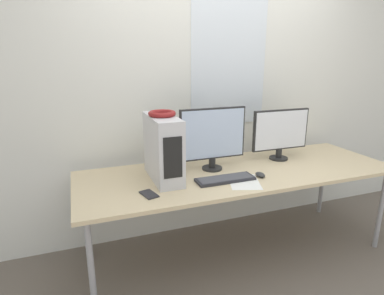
{
  "coord_description": "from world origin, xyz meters",
  "views": [
    {
      "loc": [
        -1.17,
        -1.68,
        1.6
      ],
      "look_at": [
        -0.4,
        0.43,
        0.96
      ],
      "focal_mm": 30.0,
      "sensor_mm": 36.0,
      "label": 1
    }
  ],
  "objects_px": {
    "monitor_right_near": "(280,132)",
    "mouse": "(260,175)",
    "cell_phone": "(149,194)",
    "headphones": "(162,114)",
    "pc_tower": "(163,148)",
    "keyboard": "(225,179)",
    "monitor_main": "(213,137)"
  },
  "relations": [
    {
      "from": "keyboard",
      "to": "cell_phone",
      "type": "relative_size",
      "value": 2.78
    },
    {
      "from": "cell_phone",
      "to": "headphones",
      "type": "bearing_deg",
      "value": 41.88
    },
    {
      "from": "headphones",
      "to": "monitor_main",
      "type": "height_order",
      "value": "headphones"
    },
    {
      "from": "monitor_main",
      "to": "cell_phone",
      "type": "height_order",
      "value": "monitor_main"
    },
    {
      "from": "mouse",
      "to": "cell_phone",
      "type": "relative_size",
      "value": 0.61
    },
    {
      "from": "mouse",
      "to": "cell_phone",
      "type": "distance_m",
      "value": 0.85
    },
    {
      "from": "pc_tower",
      "to": "keyboard",
      "type": "relative_size",
      "value": 1.15
    },
    {
      "from": "monitor_right_near",
      "to": "pc_tower",
      "type": "bearing_deg",
      "value": -174.78
    },
    {
      "from": "headphones",
      "to": "mouse",
      "type": "height_order",
      "value": "headphones"
    },
    {
      "from": "pc_tower",
      "to": "monitor_main",
      "type": "bearing_deg",
      "value": 7.81
    },
    {
      "from": "monitor_right_near",
      "to": "monitor_main",
      "type": "bearing_deg",
      "value": -176.45
    },
    {
      "from": "pc_tower",
      "to": "cell_phone",
      "type": "height_order",
      "value": "pc_tower"
    },
    {
      "from": "keyboard",
      "to": "mouse",
      "type": "height_order",
      "value": "mouse"
    },
    {
      "from": "cell_phone",
      "to": "keyboard",
      "type": "bearing_deg",
      "value": -9.2
    },
    {
      "from": "headphones",
      "to": "mouse",
      "type": "distance_m",
      "value": 0.86
    },
    {
      "from": "headphones",
      "to": "monitor_right_near",
      "type": "bearing_deg",
      "value": 5.17
    },
    {
      "from": "headphones",
      "to": "monitor_main",
      "type": "relative_size",
      "value": 0.36
    },
    {
      "from": "keyboard",
      "to": "headphones",
      "type": "bearing_deg",
      "value": 153.76
    },
    {
      "from": "headphones",
      "to": "monitor_right_near",
      "type": "distance_m",
      "value": 1.1
    },
    {
      "from": "monitor_right_near",
      "to": "keyboard",
      "type": "bearing_deg",
      "value": -155.79
    },
    {
      "from": "pc_tower",
      "to": "headphones",
      "type": "xyz_separation_m",
      "value": [
        0.0,
        0.0,
        0.25
      ]
    },
    {
      "from": "monitor_right_near",
      "to": "mouse",
      "type": "xyz_separation_m",
      "value": [
        -0.38,
        -0.32,
        -0.22
      ]
    },
    {
      "from": "pc_tower",
      "to": "keyboard",
      "type": "distance_m",
      "value": 0.5
    },
    {
      "from": "headphones",
      "to": "cell_phone",
      "type": "relative_size",
      "value": 1.24
    },
    {
      "from": "headphones",
      "to": "mouse",
      "type": "xyz_separation_m",
      "value": [
        0.68,
        -0.22,
        -0.47
      ]
    },
    {
      "from": "pc_tower",
      "to": "headphones",
      "type": "distance_m",
      "value": 0.25
    },
    {
      "from": "pc_tower",
      "to": "monitor_main",
      "type": "height_order",
      "value": "monitor_main"
    },
    {
      "from": "monitor_right_near",
      "to": "keyboard",
      "type": "height_order",
      "value": "monitor_right_near"
    },
    {
      "from": "pc_tower",
      "to": "monitor_main",
      "type": "distance_m",
      "value": 0.42
    },
    {
      "from": "monitor_main",
      "to": "keyboard",
      "type": "bearing_deg",
      "value": -91.94
    },
    {
      "from": "pc_tower",
      "to": "keyboard",
      "type": "height_order",
      "value": "pc_tower"
    },
    {
      "from": "pc_tower",
      "to": "monitor_right_near",
      "type": "distance_m",
      "value": 1.07
    }
  ]
}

